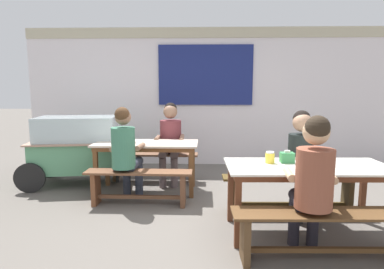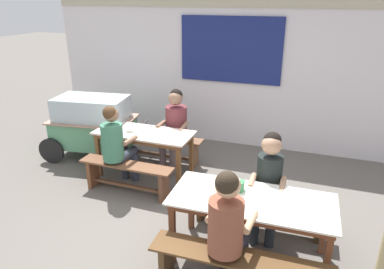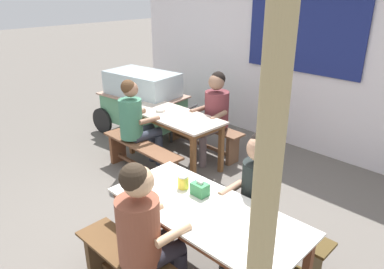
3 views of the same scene
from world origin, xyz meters
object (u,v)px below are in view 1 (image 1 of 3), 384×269
at_px(person_center_facing, 170,137).
at_px(person_left_back_turned, 125,149).
at_px(person_near_front, 313,177).
at_px(soup_bowl, 131,142).
at_px(bench_near_back, 290,189).
at_px(food_cart, 77,146).
at_px(condiment_jar, 270,157).
at_px(bench_far_front, 139,182).
at_px(tissue_box, 287,157).
at_px(dining_table_far, 146,148).
at_px(bench_near_front, 328,229).
at_px(bench_far_back, 153,162).
at_px(dining_table_near, 308,172).
at_px(person_right_near_table, 302,155).

distance_m(person_center_facing, person_left_back_turned, 1.12).
height_order(person_near_front, soup_bowl, person_near_front).
distance_m(bench_near_back, person_near_front, 1.19).
relative_size(food_cart, condiment_jar, 14.47).
height_order(bench_far_front, bench_near_back, same).
bearing_deg(tissue_box, food_cart, 151.17).
height_order(person_left_back_turned, condiment_jar, person_left_back_turned).
distance_m(food_cart, condiment_jar, 3.19).
bearing_deg(bench_far_front, dining_table_far, 89.41).
bearing_deg(food_cart, bench_near_front, -36.40).
relative_size(condiment_jar, soup_bowl, 0.93).
relative_size(bench_far_back, bench_near_back, 0.90).
bearing_deg(dining_table_near, dining_table_far, 144.70).
bearing_deg(person_center_facing, bench_near_front, -56.23).
relative_size(bench_near_back, condiment_jar, 13.45).
relative_size(dining_table_near, person_right_near_table, 1.34).
relative_size(person_near_front, tissue_box, 9.30).
bearing_deg(person_center_facing, person_near_front, -57.99).
distance_m(dining_table_far, dining_table_near, 2.36).
distance_m(dining_table_far, food_cart, 1.23).
height_order(food_cart, person_left_back_turned, person_left_back_turned).
bearing_deg(food_cart, person_center_facing, 5.53).
relative_size(bench_far_front, person_right_near_table, 1.10).
relative_size(bench_far_back, person_left_back_turned, 1.15).
bearing_deg(bench_far_back, soup_bowl, -109.34).
xyz_separation_m(tissue_box, soup_bowl, (-1.95, 1.20, -0.04)).
bearing_deg(person_center_facing, tissue_box, -50.70).
relative_size(person_right_near_table, person_left_back_turned, 0.98).
distance_m(dining_table_far, soup_bowl, 0.24).
bearing_deg(bench_near_back, bench_far_front, 173.65).
bearing_deg(bench_far_front, soup_bowl, 111.51).
distance_m(person_right_near_table, person_near_front, 1.06).
relative_size(person_left_back_turned, soup_bowl, 9.69).
xyz_separation_m(person_right_near_table, person_center_facing, (-1.71, 1.36, 0.01)).
distance_m(bench_near_back, tissue_box, 0.69).
bearing_deg(condiment_jar, person_center_facing, 125.11).
bearing_deg(dining_table_near, bench_far_back, 134.72).
bearing_deg(bench_far_back, bench_near_front, -52.42).
xyz_separation_m(bench_near_back, person_center_facing, (-1.61, 1.29, 0.44)).
bearing_deg(bench_near_back, condiment_jar, -127.05).
xyz_separation_m(bench_far_back, tissue_box, (1.73, -1.82, 0.49)).
bearing_deg(condiment_jar, person_near_front, -68.11).
xyz_separation_m(person_left_back_turned, condiment_jar, (1.75, -0.77, 0.07)).
height_order(person_right_near_table, person_near_front, person_near_front).
height_order(bench_far_front, condiment_jar, condiment_jar).
xyz_separation_m(dining_table_far, tissue_box, (1.74, -1.25, 0.14)).
xyz_separation_m(dining_table_near, person_left_back_turned, (-2.12, 0.87, 0.07)).
bearing_deg(dining_table_far, condiment_jar, -39.22).
height_order(person_left_back_turned, tissue_box, person_left_back_turned).
bearing_deg(bench_far_front, food_cart, 141.41).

